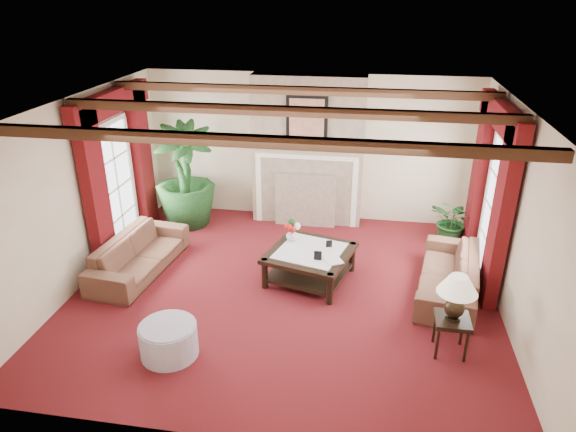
% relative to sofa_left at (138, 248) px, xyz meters
% --- Properties ---
extents(floor, '(6.00, 6.00, 0.00)m').
position_rel_sofa_left_xyz_m(floor, '(2.32, -0.22, -0.38)').
color(floor, '#4F0E13').
rests_on(floor, ground).
extents(ceiling, '(6.00, 6.00, 0.00)m').
position_rel_sofa_left_xyz_m(ceiling, '(2.32, -0.22, 2.32)').
color(ceiling, white).
rests_on(ceiling, floor).
extents(back_wall, '(6.00, 0.02, 2.70)m').
position_rel_sofa_left_xyz_m(back_wall, '(2.32, 2.53, 0.97)').
color(back_wall, beige).
rests_on(back_wall, ground).
extents(left_wall, '(0.02, 5.50, 2.70)m').
position_rel_sofa_left_xyz_m(left_wall, '(-0.68, -0.22, 0.97)').
color(left_wall, beige).
rests_on(left_wall, ground).
extents(right_wall, '(0.02, 5.50, 2.70)m').
position_rel_sofa_left_xyz_m(right_wall, '(5.32, -0.22, 0.97)').
color(right_wall, beige).
rests_on(right_wall, ground).
extents(ceiling_beams, '(6.00, 3.00, 0.12)m').
position_rel_sofa_left_xyz_m(ceiling_beams, '(2.32, -0.22, 2.26)').
color(ceiling_beams, '#321E10').
rests_on(ceiling_beams, ceiling).
extents(fireplace, '(2.00, 0.52, 2.70)m').
position_rel_sofa_left_xyz_m(fireplace, '(2.32, 2.33, 2.32)').
color(fireplace, tan).
rests_on(fireplace, ground).
extents(french_door_left, '(0.10, 1.10, 2.16)m').
position_rel_sofa_left_xyz_m(french_door_left, '(-0.65, 0.78, 1.75)').
color(french_door_left, white).
rests_on(french_door_left, ground).
extents(french_door_right, '(0.10, 1.10, 2.16)m').
position_rel_sofa_left_xyz_m(french_door_right, '(5.29, 0.78, 1.75)').
color(french_door_right, white).
rests_on(french_door_right, ground).
extents(curtains_left, '(0.20, 2.40, 2.55)m').
position_rel_sofa_left_xyz_m(curtains_left, '(-0.54, 0.78, 2.17)').
color(curtains_left, '#520A10').
rests_on(curtains_left, ground).
extents(curtains_right, '(0.20, 2.40, 2.55)m').
position_rel_sofa_left_xyz_m(curtains_right, '(5.18, 0.78, 2.17)').
color(curtains_right, '#520A10').
rests_on(curtains_right, ground).
extents(sofa_left, '(2.08, 0.98, 0.77)m').
position_rel_sofa_left_xyz_m(sofa_left, '(0.00, 0.00, 0.00)').
color(sofa_left, '#360E19').
rests_on(sofa_left, ground).
extents(sofa_right, '(2.18, 1.23, 0.78)m').
position_rel_sofa_left_xyz_m(sofa_right, '(4.66, 0.15, 0.01)').
color(sofa_right, '#360E19').
rests_on(sofa_right, ground).
extents(potted_palm, '(2.42, 2.66, 1.06)m').
position_rel_sofa_left_xyz_m(potted_palm, '(0.16, 1.78, 0.15)').
color(potted_palm, black).
rests_on(potted_palm, ground).
extents(small_plant, '(1.54, 1.54, 0.63)m').
position_rel_sofa_left_xyz_m(small_plant, '(4.91, 1.74, -0.07)').
color(small_plant, black).
rests_on(small_plant, ground).
extents(coffee_table, '(1.42, 1.42, 0.47)m').
position_rel_sofa_left_xyz_m(coffee_table, '(2.64, 0.17, -0.15)').
color(coffee_table, black).
rests_on(coffee_table, ground).
extents(side_table, '(0.47, 0.47, 0.48)m').
position_rel_sofa_left_xyz_m(side_table, '(4.52, -1.25, -0.14)').
color(side_table, black).
rests_on(side_table, ground).
extents(ottoman, '(0.69, 0.69, 0.40)m').
position_rel_sofa_left_xyz_m(ottoman, '(1.19, -1.84, -0.18)').
color(ottoman, '#948EA1').
rests_on(ottoman, ground).
extents(table_lamp, '(0.47, 0.47, 0.59)m').
position_rel_sofa_left_xyz_m(table_lamp, '(4.52, -1.25, 0.40)').
color(table_lamp, black).
rests_on(table_lamp, side_table).
extents(flower_vase, '(0.20, 0.20, 0.19)m').
position_rel_sofa_left_xyz_m(flower_vase, '(2.33, 0.47, 0.19)').
color(flower_vase, silver).
rests_on(flower_vase, coffee_table).
extents(book, '(0.25, 0.21, 0.31)m').
position_rel_sofa_left_xyz_m(book, '(2.90, -0.12, 0.25)').
color(book, black).
rests_on(book, coffee_table).
extents(photo_frame_a, '(0.11, 0.02, 0.15)m').
position_rel_sofa_left_xyz_m(photo_frame_a, '(2.79, -0.09, 0.16)').
color(photo_frame_a, black).
rests_on(photo_frame_a, coffee_table).
extents(photo_frame_b, '(0.09, 0.04, 0.12)m').
position_rel_sofa_left_xyz_m(photo_frame_b, '(2.91, 0.33, 0.15)').
color(photo_frame_b, black).
rests_on(photo_frame_b, coffee_table).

